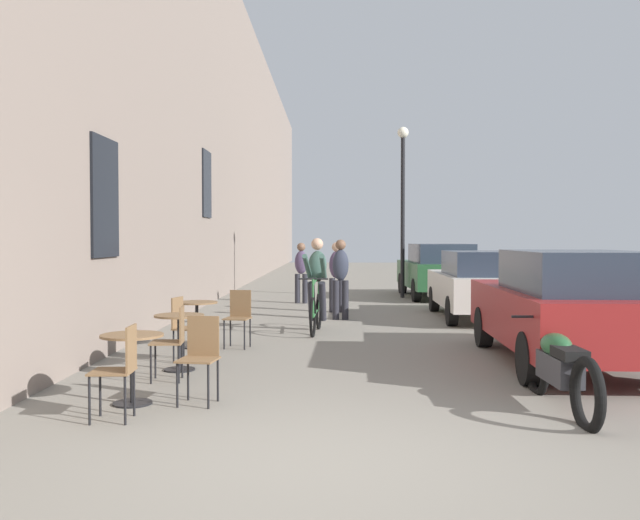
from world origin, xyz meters
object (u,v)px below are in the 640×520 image
(cafe_chair_near_toward_wall, at_px, (120,365))
(cafe_chair_mid_toward_wall, at_px, (184,324))
(cafe_chair_mid_toward_street, at_px, (173,338))
(parked_car_third, at_px, (438,270))
(cafe_table_mid, at_px, (179,330))
(pedestrian_far, at_px, (301,269))
(parked_motorcycle, at_px, (560,368))
(cafe_table_far, at_px, (197,314))
(parked_car_second, at_px, (479,284))
(street_lamp, at_px, (403,190))
(cafe_chair_far_toward_street, at_px, (239,314))
(parked_car_nearest, at_px, (567,306))
(cafe_chair_near_toward_street, at_px, (200,353))
(pedestrian_mid, at_px, (337,273))
(cyclist_on_bicycle, at_px, (317,287))
(pedestrian_near, at_px, (341,275))
(cafe_table_near, at_px, (132,354))

(cafe_chair_near_toward_wall, distance_m, cafe_chair_mid_toward_wall, 3.10)
(cafe_chair_mid_toward_street, distance_m, parked_car_third, 12.74)
(cafe_table_mid, bearing_deg, cafe_chair_mid_toward_wall, 96.59)
(pedestrian_far, relative_size, parked_motorcycle, 0.74)
(cafe_table_far, xyz_separation_m, parked_car_second, (5.21, 4.01, 0.23))
(street_lamp, distance_m, parked_car_second, 5.84)
(pedestrian_far, bearing_deg, cafe_chair_far_toward_street, -94.84)
(street_lamp, relative_size, parked_car_nearest, 1.12)
(parked_car_nearest, distance_m, parked_car_second, 5.39)
(cafe_chair_near_toward_street, height_order, parked_motorcycle, cafe_chair_near_toward_street)
(cafe_chair_mid_toward_wall, bearing_deg, parked_motorcycle, -30.70)
(cafe_chair_near_toward_wall, height_order, street_lamp, street_lamp)
(cafe_chair_far_toward_street, distance_m, pedestrian_mid, 5.41)
(cafe_chair_mid_toward_street, bearing_deg, cafe_chair_far_toward_street, 80.49)
(cyclist_on_bicycle, xyz_separation_m, parked_car_third, (3.31, 7.35, -0.00))
(cafe_table_mid, distance_m, cafe_chair_mid_toward_wall, 0.65)
(cafe_chair_near_toward_wall, distance_m, cafe_table_far, 4.28)
(cafe_chair_far_toward_street, xyz_separation_m, parked_car_third, (4.49, 9.20, 0.29))
(pedestrian_near, xyz_separation_m, parked_car_second, (2.94, 0.21, -0.20))
(cafe_chair_mid_toward_wall, distance_m, cafe_chair_far_toward_street, 1.38)
(cafe_table_mid, height_order, pedestrian_far, pedestrian_far)
(street_lamp, xyz_separation_m, parked_car_third, (1.03, 0.04, -2.30))
(cafe_chair_far_toward_street, relative_size, pedestrian_far, 0.56)
(cafe_chair_mid_toward_street, xyz_separation_m, cafe_chair_far_toward_street, (0.43, 2.56, 0.00))
(street_lamp, bearing_deg, cafe_chair_near_toward_street, -104.67)
(cafe_table_far, distance_m, parked_motorcycle, 5.77)
(cyclist_on_bicycle, bearing_deg, street_lamp, 72.64)
(pedestrian_near, height_order, parked_car_third, pedestrian_near)
(cafe_chair_far_toward_street, bearing_deg, cafe_table_far, -173.32)
(cafe_chair_mid_toward_wall, height_order, pedestrian_mid, pedestrian_mid)
(cafe_chair_near_toward_street, xyz_separation_m, cafe_chair_near_toward_wall, (-0.61, -0.71, 0.00))
(cafe_chair_mid_toward_wall, xyz_separation_m, cafe_table_far, (-0.06, 1.18, 0.00))
(cafe_chair_near_toward_wall, bearing_deg, cafe_chair_far_toward_street, 83.44)
(cafe_table_mid, bearing_deg, pedestrian_mid, 73.82)
(cafe_chair_mid_toward_wall, bearing_deg, cafe_chair_near_toward_street, -73.96)
(cyclist_on_bicycle, bearing_deg, cafe_chair_near_toward_street, -100.97)
(cafe_chair_mid_toward_street, bearing_deg, pedestrian_far, 83.95)
(parked_car_nearest, distance_m, parked_car_third, 10.65)
(cafe_chair_mid_toward_wall, xyz_separation_m, pedestrian_far, (1.20, 8.63, 0.38))
(pedestrian_near, bearing_deg, cafe_table_near, -106.48)
(cafe_chair_mid_toward_wall, relative_size, pedestrian_near, 0.53)
(cyclist_on_bicycle, bearing_deg, parked_motorcycle, -65.56)
(cafe_chair_near_toward_wall, height_order, cafe_chair_mid_toward_wall, same)
(cyclist_on_bicycle, height_order, parked_car_third, cyclist_on_bicycle)
(pedestrian_near, xyz_separation_m, parked_motorcycle, (2.12, -7.55, -0.54))
(cafe_chair_near_toward_street, relative_size, cyclist_on_bicycle, 0.51)
(parked_car_second, bearing_deg, cafe_chair_mid_toward_wall, -134.76)
(parked_car_third, bearing_deg, cafe_chair_near_toward_street, -108.82)
(cafe_table_mid, xyz_separation_m, pedestrian_far, (1.13, 9.27, 0.37))
(cafe_chair_near_toward_street, height_order, cafe_chair_far_toward_street, same)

